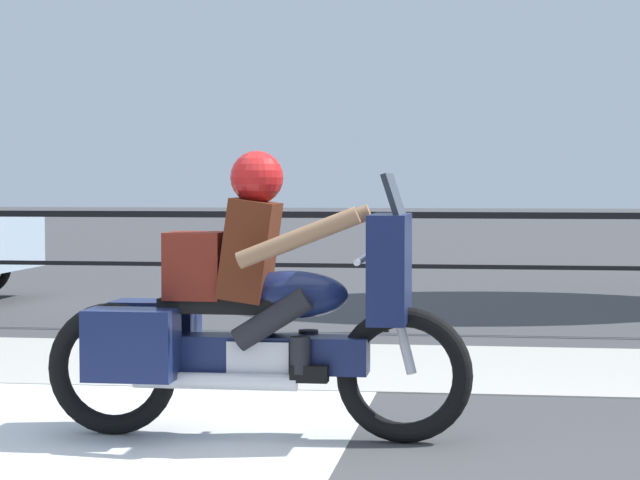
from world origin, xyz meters
name	(u,v)px	position (x,y,z in m)	size (l,w,h in m)	color
ground_plane	(291,466)	(0.00, 0.00, 0.00)	(120.00, 120.00, 0.00)	#424244
sidewalk_band	(362,365)	(0.00, 3.40, 0.01)	(44.00, 2.40, 0.01)	#B7B2A8
fence_railing	(387,237)	(0.00, 5.56, 0.89)	(36.00, 0.05, 1.13)	black
motorcycle	(253,312)	(-0.31, 0.63, 0.70)	(2.36, 0.76, 1.57)	black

